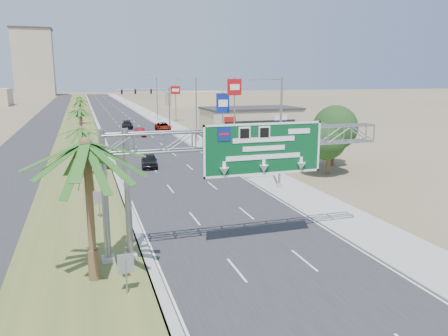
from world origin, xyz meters
TOP-DOWN VIEW (x-y plane):
  - road at (0.00, 110.00)m, footprint 12.00×300.00m
  - sidewalk_right at (8.50, 110.00)m, footprint 4.00×300.00m
  - median_grass at (-10.00, 110.00)m, footprint 7.00×300.00m
  - opposing_road at (-17.00, 110.00)m, footprint 8.00×300.00m
  - sign_gantry at (-1.06, 9.93)m, footprint 16.75×1.24m
  - palm_near at (-9.20, 8.00)m, footprint 5.70×5.70m
  - palm_row_b at (-9.50, 32.00)m, footprint 3.99×3.99m
  - palm_row_c at (-9.50, 48.00)m, footprint 3.99×3.99m
  - palm_row_d at (-9.50, 66.00)m, footprint 3.99×3.99m
  - palm_row_e at (-9.50, 85.00)m, footprint 3.99×3.99m
  - palm_row_f at (-9.50, 110.00)m, footprint 3.99×3.99m
  - streetlight_near at (7.30, 22.00)m, footprint 3.27×0.44m
  - streetlight_mid at (7.30, 52.00)m, footprint 3.27×0.44m
  - streetlight_far at (7.30, 88.00)m, footprint 3.27×0.44m
  - signal_mast at (5.17, 71.97)m, footprint 10.28×0.71m
  - store_building at (22.00, 66.00)m, footprint 18.00×10.00m
  - oak_near at (15.00, 26.00)m, footprint 4.50×4.50m
  - oak_far at (18.00, 30.00)m, footprint 3.50×3.50m
  - median_signback_a at (-7.80, 6.00)m, footprint 0.75×0.08m
  - median_signback_b at (-8.50, 18.00)m, footprint 0.75×0.08m
  - tower_distant at (-32.00, 250.00)m, footprint 20.00×16.00m
  - building_distant_right at (30.00, 140.00)m, footprint 20.00×12.00m
  - car_left_lane at (-2.33, 35.43)m, footprint 2.29×4.62m
  - car_mid_lane at (0.12, 62.28)m, footprint 1.70×4.22m
  - car_right_lane at (5.26, 68.93)m, footprint 2.69×5.56m
  - car_far at (-0.79, 74.63)m, footprint 2.29×5.14m
  - pole_sign_red_near at (12.54, 48.71)m, footprint 2.38×0.98m
  - pole_sign_blue at (11.41, 50.90)m, footprint 2.02×0.55m
  - pole_sign_red_far at (11.28, 85.42)m, footprint 2.21×0.84m

SIDE VIEW (x-z plane):
  - road at x=0.00m, z-range 0.00..0.02m
  - opposing_road at x=-17.00m, z-range 0.00..0.02m
  - sidewalk_right at x=8.50m, z-range 0.00..0.10m
  - median_grass at x=-10.00m, z-range 0.00..0.12m
  - car_mid_lane at x=0.12m, z-range 0.00..1.36m
  - car_far at x=-0.79m, z-range 0.00..1.47m
  - car_left_lane at x=-2.33m, z-range 0.00..1.51m
  - car_right_lane at x=5.26m, z-range 0.00..1.53m
  - median_signback_a at x=-7.80m, z-range 0.41..2.49m
  - median_signback_b at x=-8.50m, z-range 0.41..2.49m
  - store_building at x=22.00m, z-range 0.00..4.00m
  - building_distant_right at x=30.00m, z-range 0.00..5.00m
  - oak_far at x=18.00m, z-range 1.02..6.62m
  - palm_row_d at x=-9.50m, z-range 1.69..7.14m
  - oak_near at x=15.00m, z-range 1.13..7.93m
  - streetlight_near at x=7.30m, z-range -0.31..9.69m
  - streetlight_mid at x=7.30m, z-range -0.31..9.69m
  - streetlight_far at x=7.30m, z-range -0.31..9.69m
  - palm_row_f at x=-9.50m, z-range 1.83..7.58m
  - signal_mast at x=5.17m, z-range 0.85..8.85m
  - palm_row_b at x=-9.50m, z-range 1.93..7.87m
  - palm_row_e at x=-9.50m, z-range 2.02..8.16m
  - palm_row_c at x=-9.50m, z-range 2.29..9.04m
  - pole_sign_blue at x=11.41m, z-range 1.88..9.68m
  - sign_gantry at x=-1.06m, z-range 2.31..9.81m
  - pole_sign_red_far at x=11.28m, z-range 2.37..10.59m
  - palm_near at x=-9.20m, z-range 2.76..11.11m
  - pole_sign_red_near at x=12.54m, z-range 2.93..12.88m
  - tower_distant at x=-32.00m, z-range 0.00..35.00m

